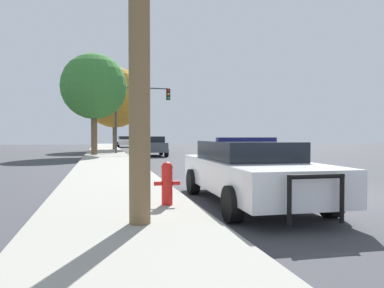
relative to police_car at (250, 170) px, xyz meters
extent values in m
plane|color=#3D3D42|center=(2.28, 0.67, -0.74)|extent=(110.00, 110.00, 0.00)
cube|color=#99968C|center=(-2.82, 0.67, -0.67)|extent=(3.00, 110.00, 0.13)
cube|color=white|center=(0.00, -0.05, -0.10)|extent=(2.05, 5.19, 0.64)
cube|color=black|center=(0.00, 0.21, 0.43)|extent=(1.72, 2.72, 0.41)
cylinder|color=black|center=(0.89, -1.67, -0.42)|extent=(0.26, 0.65, 0.64)
cylinder|color=black|center=(-0.98, -1.62, -0.42)|extent=(0.26, 0.65, 0.64)
cylinder|color=black|center=(0.98, 1.52, -0.42)|extent=(0.26, 0.65, 0.64)
cylinder|color=black|center=(-0.90, 1.57, -0.42)|extent=(0.26, 0.65, 0.64)
cylinder|color=black|center=(0.36, -2.75, -0.19)|extent=(0.07, 0.07, 0.75)
cylinder|color=black|center=(-0.50, -2.73, -0.19)|extent=(0.07, 0.07, 0.75)
cylinder|color=black|center=(-0.07, -2.74, 0.15)|extent=(0.91, 0.09, 0.07)
cube|color=navy|center=(0.00, 0.21, 0.67)|extent=(1.38, 0.24, 0.09)
cube|color=navy|center=(0.96, -0.08, -0.07)|extent=(0.11, 3.70, 0.18)
cylinder|color=red|center=(-1.92, -0.42, -0.25)|extent=(0.21, 0.21, 0.71)
sphere|color=red|center=(-1.92, -0.42, 0.13)|extent=(0.23, 0.23, 0.23)
cylinder|color=red|center=(-2.10, -0.42, -0.18)|extent=(0.15, 0.09, 0.09)
cylinder|color=red|center=(-1.73, -0.42, -0.18)|extent=(0.15, 0.09, 0.09)
cylinder|color=#424247|center=(-2.07, 22.00, 2.02)|extent=(0.16, 0.16, 5.26)
cylinder|color=#424247|center=(0.00, 22.00, 4.51)|extent=(4.14, 0.11, 0.11)
cube|color=black|center=(2.07, 22.00, 4.06)|extent=(0.30, 0.24, 0.90)
sphere|color=red|center=(2.07, 21.87, 4.36)|extent=(0.20, 0.20, 0.20)
sphere|color=orange|center=(2.07, 21.87, 4.06)|extent=(0.20, 0.20, 0.20)
sphere|color=green|center=(2.07, 21.87, 3.76)|extent=(0.20, 0.20, 0.20)
cube|color=silver|center=(-0.31, 40.30, -0.05)|extent=(1.92, 4.32, 0.66)
cube|color=black|center=(-0.30, 40.09, 0.47)|extent=(1.61, 2.27, 0.38)
cylinder|color=black|center=(-1.23, 41.61, -0.38)|extent=(0.26, 0.72, 0.71)
cylinder|color=black|center=(0.54, 41.65, -0.38)|extent=(0.26, 0.72, 0.71)
cylinder|color=black|center=(-1.16, 38.95, -0.38)|extent=(0.26, 0.72, 0.71)
cylinder|color=black|center=(0.61, 39.00, -0.38)|extent=(0.26, 0.72, 0.71)
cube|color=#474C51|center=(0.44, 19.37, -0.08)|extent=(1.69, 4.09, 0.67)
cube|color=black|center=(0.43, 19.16, 0.47)|extent=(1.44, 2.13, 0.43)
cylinder|color=black|center=(-0.37, 20.64, -0.41)|extent=(0.24, 0.66, 0.65)
cylinder|color=black|center=(1.26, 20.63, -0.41)|extent=(0.24, 0.66, 0.65)
cylinder|color=black|center=(-0.39, 18.11, -0.41)|extent=(0.24, 0.66, 0.65)
cylinder|color=black|center=(1.24, 18.10, -0.41)|extent=(0.24, 0.66, 0.65)
cylinder|color=brown|center=(-1.90, 29.68, 1.12)|extent=(0.43, 0.43, 3.46)
sphere|color=#B77F28|center=(-1.90, 29.68, 4.48)|extent=(5.90, 5.90, 5.90)
cylinder|color=brown|center=(-3.67, 20.04, 1.19)|extent=(0.43, 0.43, 3.59)
sphere|color=#387A33|center=(-3.67, 20.04, 4.27)|extent=(4.68, 4.68, 4.68)
camera|label=1|loc=(-3.17, -7.68, 0.77)|focal=35.00mm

